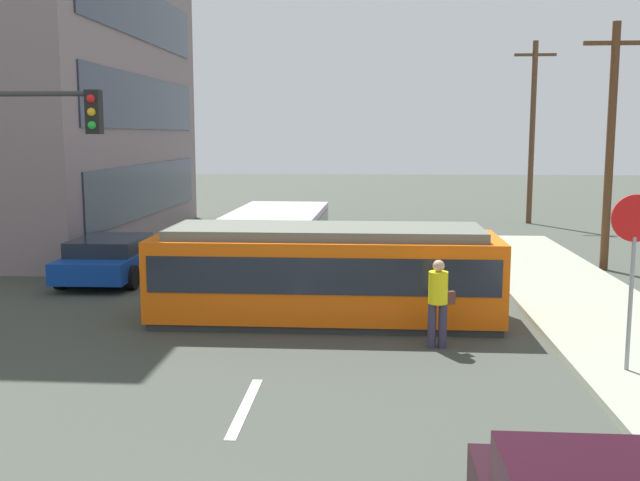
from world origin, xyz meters
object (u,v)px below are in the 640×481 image
at_px(streetcar_tram, 326,272).
at_px(stop_sign, 634,246).
at_px(city_bus, 278,236).
at_px(utility_pole_mid, 610,142).
at_px(pedestrian_crossing, 438,298).
at_px(traffic_light_mast, 17,160).
at_px(parked_sedan_mid, 112,257).
at_px(utility_pole_far, 532,129).

height_order(streetcar_tram, stop_sign, stop_sign).
distance_m(city_bus, utility_pole_mid, 9.99).
height_order(pedestrian_crossing, traffic_light_mast, traffic_light_mast).
xyz_separation_m(streetcar_tram, city_bus, (-1.75, 5.73, -0.02)).
bearing_deg(pedestrian_crossing, stop_sign, -27.42).
bearing_deg(traffic_light_mast, pedestrian_crossing, -3.45).
bearing_deg(stop_sign, city_bus, 126.87).
bearing_deg(city_bus, parked_sedan_mid, -158.02).
bearing_deg(parked_sedan_mid, city_bus, 21.98).
distance_m(city_bus, utility_pole_far, 16.01).
relative_size(city_bus, parked_sedan_mid, 1.25).
distance_m(streetcar_tram, traffic_light_mast, 6.58).
relative_size(parked_sedan_mid, stop_sign, 1.49).
xyz_separation_m(streetcar_tram, parked_sedan_mid, (-6.12, 3.96, -0.42)).
bearing_deg(utility_pole_mid, parked_sedan_mid, -169.65).
distance_m(streetcar_tram, stop_sign, 6.34).
xyz_separation_m(city_bus, pedestrian_crossing, (3.97, -7.69, -0.08)).
bearing_deg(utility_pole_mid, streetcar_tram, -140.28).
bearing_deg(streetcar_tram, stop_sign, -34.03).
bearing_deg(traffic_light_mast, stop_sign, -10.30).
xyz_separation_m(streetcar_tram, utility_pole_mid, (7.84, 6.51, 2.69)).
height_order(pedestrian_crossing, stop_sign, stop_sign).
height_order(stop_sign, utility_pole_far, utility_pole_far).
height_order(streetcar_tram, utility_pole_mid, utility_pole_mid).
xyz_separation_m(traffic_light_mast, utility_pole_far, (13.97, 19.47, 0.71)).
relative_size(city_bus, utility_pole_mid, 0.75).
relative_size(pedestrian_crossing, utility_pole_mid, 0.23).
relative_size(pedestrian_crossing, utility_pole_far, 0.21).
height_order(parked_sedan_mid, stop_sign, stop_sign).
xyz_separation_m(parked_sedan_mid, traffic_light_mast, (0.18, -5.43, 2.85)).
distance_m(traffic_light_mast, utility_pole_mid, 15.93).
bearing_deg(pedestrian_crossing, city_bus, 117.31).
bearing_deg(pedestrian_crossing, utility_pole_far, 73.77).
height_order(parked_sedan_mid, utility_pole_far, utility_pole_far).
distance_m(pedestrian_crossing, utility_pole_far, 21.04).
relative_size(streetcar_tram, utility_pole_mid, 1.03).
bearing_deg(streetcar_tram, pedestrian_crossing, -41.42).
bearing_deg(utility_pole_mid, traffic_light_mast, -149.92).
relative_size(stop_sign, utility_pole_mid, 0.40).
height_order(utility_pole_mid, utility_pole_far, utility_pole_far).
height_order(streetcar_tram, pedestrian_crossing, streetcar_tram).
bearing_deg(city_bus, traffic_light_mast, -120.24).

